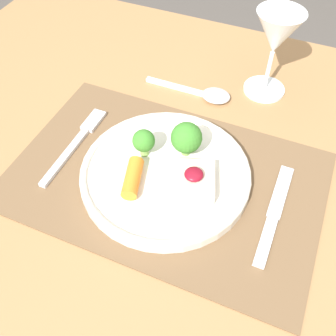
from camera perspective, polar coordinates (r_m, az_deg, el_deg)
ground_plane at (r=1.33m, az=-0.19°, el=-22.87°), size 8.00×8.00×0.00m
dining_table at (r=0.71m, az=-0.32°, el=-7.05°), size 1.16×0.96×0.78m
placemat at (r=0.62m, az=-0.37°, el=-1.52°), size 0.49×0.32×0.00m
dinner_plate at (r=0.61m, az=0.14°, el=-0.22°), size 0.27×0.27×0.08m
fork at (r=0.69m, az=-12.90°, el=3.97°), size 0.02×0.19×0.01m
knife at (r=0.59m, az=14.89°, el=-7.22°), size 0.02×0.19×0.01m
spoon at (r=0.76m, az=5.88°, el=10.64°), size 0.17×0.05×0.02m
wine_glass_near at (r=0.74m, az=15.42°, el=17.81°), size 0.08×0.08×0.16m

